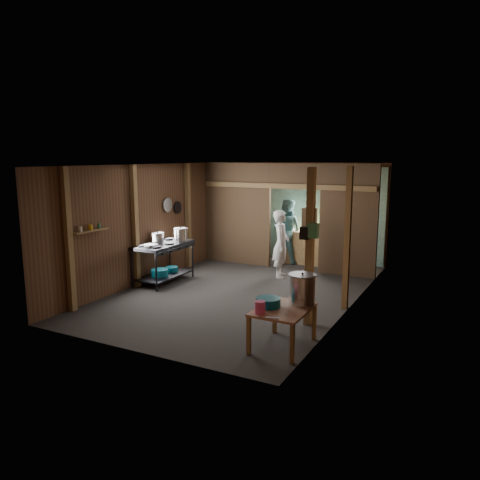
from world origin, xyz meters
The scene contains 41 objects.
floor centered at (0.00, 0.00, 0.00)m, with size 4.50×7.00×0.00m, color #2A2A2A.
ceiling centered at (0.00, 0.00, 2.60)m, with size 4.50×7.00×0.00m, color #2F2C2A.
wall_back centered at (0.00, 3.50, 1.30)m, with size 4.50×0.00×2.60m, color brown.
wall_front centered at (0.00, -3.50, 1.30)m, with size 4.50×0.00×2.60m, color brown.
wall_left centered at (-2.25, 0.00, 1.30)m, with size 0.00×7.00×2.60m, color brown.
wall_right centered at (2.25, 0.00, 1.30)m, with size 0.00×7.00×2.60m, color brown.
partition_left centered at (-1.32, 2.20, 1.30)m, with size 1.85×0.10×2.60m, color brown.
partition_right centered at (1.57, 2.20, 1.30)m, with size 1.35×0.10×2.60m, color brown.
partition_header centered at (0.25, 2.20, 2.30)m, with size 1.30×0.10×0.60m, color brown.
turquoise_panel centered at (0.00, 3.44, 1.25)m, with size 4.40×0.06×2.50m, color #85C0B6.
back_counter centered at (0.30, 2.95, 0.42)m, with size 1.20×0.50×0.85m, color olive.
wall_clock centered at (0.25, 3.40, 1.90)m, with size 0.20×0.20×0.03m, color white.
post_left_a centered at (-2.18, -2.60, 1.30)m, with size 0.10×0.12×2.60m, color olive.
post_left_b centered at (-2.18, -0.80, 1.30)m, with size 0.10×0.12×2.60m, color olive.
post_left_c centered at (-2.18, 1.20, 1.30)m, with size 0.10×0.12×2.60m, color olive.
post_right centered at (2.18, -0.20, 1.30)m, with size 0.10×0.12×2.60m, color olive.
post_free centered at (1.85, -1.30, 1.30)m, with size 0.12×0.12×2.60m, color olive.
cross_beam centered at (0.00, 2.15, 2.05)m, with size 4.40×0.12×0.12m, color olive.
pan_lid_big centered at (-2.21, 0.40, 1.65)m, with size 0.34×0.34×0.03m, color gray.
pan_lid_small centered at (-2.21, 0.80, 1.55)m, with size 0.30×0.30×0.03m, color black.
wall_shelf centered at (-2.15, -2.10, 1.40)m, with size 0.14×0.80×0.03m, color olive.
jar_white centered at (-2.15, -2.35, 1.47)m, with size 0.07×0.07×0.10m, color white.
jar_yellow centered at (-2.15, -2.10, 1.47)m, with size 0.08×0.08×0.10m, color #C48D11.
jar_green centered at (-2.15, -1.88, 1.47)m, with size 0.06×0.06×0.10m, color #388155.
bag_white centered at (1.80, -1.22, 1.78)m, with size 0.22×0.15×0.32m, color white.
bag_green centered at (1.92, -1.36, 1.60)m, with size 0.16×0.12×0.24m, color #388155.
bag_black centered at (1.78, -1.38, 1.55)m, with size 0.14×0.10×0.20m, color black.
gas_range centered at (-1.88, -0.26, 0.44)m, with size 0.76×1.49×0.88m, color black, non-canonical shape.
prep_table centered at (1.83, -2.37, 0.30)m, with size 0.73×1.00×0.59m, color tan, non-canonical shape.
stove_pot_large centered at (-1.71, 0.19, 1.01)m, with size 0.31×0.31×0.31m, color silver, non-canonical shape.
stove_pot_med centered at (-2.05, -0.22, 0.98)m, with size 0.28×0.28×0.24m, color silver, non-canonical shape.
frying_pan centered at (-1.88, -0.68, 0.90)m, with size 0.30×0.52×0.07m, color gray, non-canonical shape.
blue_tub_front centered at (-1.88, -0.41, 0.25)m, with size 0.38×0.38×0.15m, color #08586A.
blue_tub_back centered at (-1.88, 0.04, 0.23)m, with size 0.28×0.28×0.11m, color #08586A.
stock_pot centered at (2.00, -2.05, 0.81)m, with size 0.41×0.41×0.48m, color silver, non-canonical shape.
wash_basin centered at (1.61, -2.40, 0.66)m, with size 0.36×0.36×0.13m, color #08586A.
pink_bucket centered at (1.63, -2.72, 0.68)m, with size 0.15×0.15×0.18m, color #DE4686.
knife centered at (1.81, -2.84, 0.60)m, with size 0.30×0.04×0.01m, color silver.
yellow_tub centered at (0.50, 2.95, 0.94)m, with size 0.32×0.32×0.18m, color #C48D11.
cook centered at (0.26, 1.35, 0.78)m, with size 0.57×0.37×1.56m, color white.
worker_back centered at (-0.20, 2.84, 0.84)m, with size 0.81×0.63×1.67m, color slate.
Camera 1 is at (4.26, -8.41, 2.77)m, focal length 34.87 mm.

